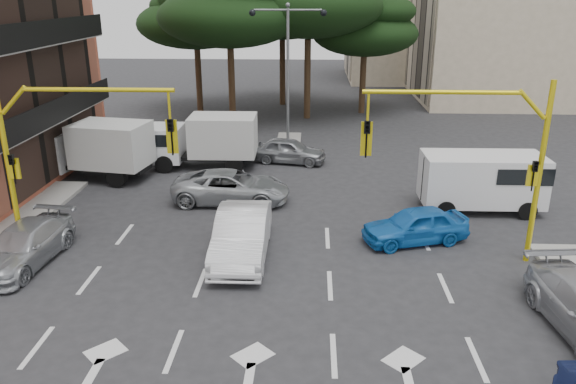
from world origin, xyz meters
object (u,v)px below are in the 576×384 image
car_blue_compact (415,225)px  van_white (481,182)px  signal_mast_right (485,147)px  signal_mast_left (58,143)px  car_silver_cross_b (289,150)px  street_lamp_center (288,51)px  car_silver_cross_a (231,187)px  box_truck_b (204,142)px  box_truck_a (93,150)px  car_silver_wagon (24,246)px  car_white_hatch (242,234)px

car_blue_compact → van_white: size_ratio=0.79×
signal_mast_right → signal_mast_left: (-13.61, 0.00, 0.00)m
car_blue_compact → car_silver_cross_b: 10.86m
street_lamp_center → signal_mast_left: bearing=-115.9°
car_silver_cross_a → box_truck_b: 5.38m
signal_mast_right → car_silver_cross_b: signal_mast_right is taller
van_white → box_truck_b: box_truck_b is taller
box_truck_a → box_truck_b: box_truck_a is taller
car_silver_cross_b → box_truck_a: bearing=119.3°
signal_mast_right → street_lamp_center: 15.65m
car_blue_compact → car_silver_cross_a: (-7.10, 3.73, 0.04)m
street_lamp_center → car_silver_wagon: 17.63m
van_white → box_truck_a: size_ratio=0.85×
signal_mast_left → car_blue_compact: bearing=6.3°
car_blue_compact → box_truck_a: size_ratio=0.68×
box_truck_a → signal_mast_left: bearing=-154.9°
van_white → box_truck_a: box_truck_a is taller
car_white_hatch → box_truck_a: size_ratio=0.87×
car_silver_wagon → car_silver_cross_b: 14.50m
car_silver_cross_a → box_truck_b: size_ratio=0.90×
car_silver_wagon → box_truck_b: size_ratio=0.81×
car_silver_cross_a → signal_mast_right: bearing=-118.4°
car_blue_compact → signal_mast_right: bearing=35.6°
van_white → box_truck_a: 17.61m
box_truck_b → car_silver_cross_b: bearing=-77.2°
box_truck_a → street_lamp_center: bearing=-46.6°
car_blue_compact → car_silver_cross_b: size_ratio=0.98×
box_truck_a → box_truck_b: bearing=-58.6°
car_white_hatch → car_silver_cross_a: (-1.08, 5.14, -0.12)m
car_silver_wagon → car_silver_cross_a: bearing=50.3°
box_truck_b → car_silver_wagon: bearing=159.3°
car_white_hatch → car_blue_compact: 6.18m
car_white_hatch → car_silver_cross_a: 5.26m
street_lamp_center → van_white: street_lamp_center is taller
car_blue_compact → box_truck_a: 15.62m
car_silver_cross_b → box_truck_a: box_truck_a is taller
car_blue_compact → signal_mast_left: bearing=-100.4°
car_silver_wagon → car_silver_cross_a: (6.00, 6.01, 0.04)m
car_silver_cross_a → van_white: van_white is taller
signal_mast_left → car_white_hatch: (5.88, -0.09, -3.08)m
signal_mast_right → car_white_hatch: (-7.73, -0.09, -3.08)m
car_white_hatch → car_silver_cross_b: 11.16m
car_silver_cross_b → van_white: van_white is taller
car_blue_compact → car_silver_wagon: bearing=-96.9°
box_truck_b → signal_mast_right: bearing=-133.4°
signal_mast_right → street_lamp_center: (-6.80, 14.01, 1.54)m
car_blue_compact → car_silver_wagon: (-13.10, -2.28, 0.00)m
signal_mast_right → van_white: bearing=72.3°
signal_mast_right → van_white: signal_mast_right is taller
car_silver_cross_b → van_white: (8.09, -6.39, 0.54)m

